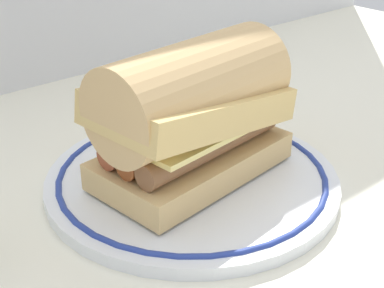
% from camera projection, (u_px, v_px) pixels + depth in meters
% --- Properties ---
extents(ground_plane, '(1.50, 1.50, 0.00)m').
position_uv_depth(ground_plane, '(202.00, 199.00, 0.53)').
color(ground_plane, silver).
extents(plate, '(0.28, 0.28, 0.01)m').
position_uv_depth(plate, '(192.00, 178.00, 0.55)').
color(plate, white).
rests_on(plate, ground_plane).
extents(sausage_sandwich, '(0.20, 0.12, 0.13)m').
position_uv_depth(sausage_sandwich, '(192.00, 111.00, 0.51)').
color(sausage_sandwich, tan).
rests_on(sausage_sandwich, plate).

